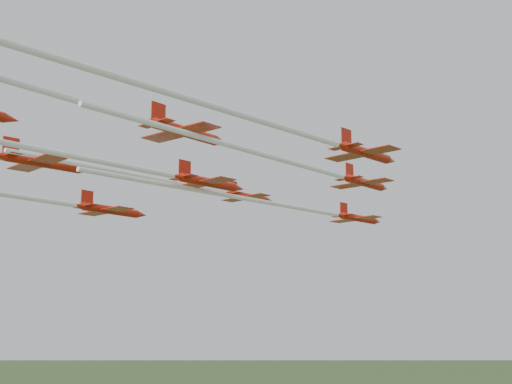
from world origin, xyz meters
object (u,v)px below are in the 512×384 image
Objects in this scene: jet_lead at (300,208)px; jet_row2_left at (201,188)px; jet_row3_right at (302,134)px; jet_row4_right at (116,112)px; jet_row2_right at (311,168)px; jet_row3_left at (45,201)px; jet_row3_mid at (152,172)px.

jet_lead is 1.21× the size of jet_row2_left.
jet_lead is 32.75m from jet_row3_right.
jet_row2_left is 35.03m from jet_row4_right.
jet_row2_right is 1.10× the size of jet_row4_right.
jet_lead is at bearing 130.42° from jet_row3_right.
jet_row2_right is 26.98m from jet_row4_right.
jet_row2_left is 21.07m from jet_row3_left.
jet_row3_mid is 0.96× the size of jet_row4_right.
jet_lead is at bearing 45.28° from jet_row2_left.
jet_row3_left reaches higher than jet_lead.
jet_row2_left reaches higher than jet_row3_left.
jet_row3_left is at bearing -123.31° from jet_row2_left.
jet_row2_right is at bearing 24.17° from jet_row3_left.
jet_row3_right reaches higher than jet_row3_mid.
jet_row2_left is at bearing -132.48° from jet_lead.
jet_row3_mid is at bearing 125.63° from jet_row4_right.
jet_row2_right is 16.23m from jet_row3_right.
jet_row2_left is at bearing 55.55° from jet_row3_left.
jet_row3_left is 33.52m from jet_row4_right.
jet_row3_right is 1.04× the size of jet_row4_right.
jet_row2_right is at bearing 126.05° from jet_row3_right.
jet_row3_left is 21.75m from jet_row3_mid.
jet_row3_mid is 0.92× the size of jet_row3_right.
jet_row3_left is 1.08× the size of jet_row3_right.
jet_row3_right is at bearing -25.92° from jet_row2_left.
jet_row3_right is (20.78, -0.27, 0.81)m from jet_row3_mid.
jet_row3_right is at bearing 48.04° from jet_row4_right.
jet_row3_mid is (-2.20, -26.65, 0.84)m from jet_lead.
jet_row3_mid is 15.58m from jet_row4_right.
jet_row4_right reaches higher than jet_row2_right.
jet_lead is at bearing 132.43° from jet_row2_right.
jet_row2_right is at bearing -5.03° from jet_row2_left.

